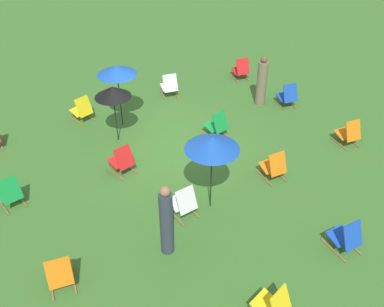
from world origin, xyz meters
The scene contains 19 objects.
ground_plane centered at (0.00, 0.00, 0.00)m, with size 40.00×40.00×0.00m, color #386B28.
deckchair_0 centered at (-4.40, -2.53, 0.37)m, with size 0.63×0.85×0.83m.
deckchair_1 centered at (1.67, 0.35, 0.37)m, with size 0.62×0.84×0.83m.
deckchair_2 centered at (-1.47, 0.20, 0.37)m, with size 0.60×0.83×0.83m.
deckchair_3 centered at (4.52, 0.13, 0.37)m, with size 0.58×0.82×0.83m.
deckchair_4 centered at (-4.49, 2.57, 0.37)m, with size 0.57×0.82×0.83m.
deckchair_5 centered at (-1.49, -2.75, 0.37)m, with size 0.63×0.85×0.83m.
deckchair_6 centered at (4.21, 3.12, 0.37)m, with size 0.62×0.84×0.83m.
deckchair_7 centered at (1.11, 2.61, 0.37)m, with size 0.53×0.79×0.83m.
deckchair_8 centered at (-1.61, 2.65, 0.37)m, with size 0.54×0.80×0.83m.
deckchair_9 centered at (1.10, 5.87, 0.37)m, with size 0.66×0.86×0.83m.
deckchair_12 centered at (1.66, -2.75, 0.37)m, with size 0.67×0.86×0.83m.
deckchair_13 centered at (-4.49, -0.08, 0.37)m, with size 0.62×0.84×0.83m.
deckchair_15 centered at (-1.32, 5.38, 0.37)m, with size 0.50×0.78×0.83m.
umbrella_0 centered at (0.69, -1.85, 1.86)m, with size 1.17×1.17×2.00m.
umbrella_1 centered at (0.40, 2.71, 1.87)m, with size 1.25×1.25×2.03m.
umbrella_2 centered at (1.16, -1.13, 1.61)m, with size 1.03×1.03×1.77m.
person_0 centered at (-3.83, -0.67, 0.80)m, with size 0.45×0.45×1.71m.
person_1 centered at (1.96, 3.40, 0.87)m, with size 0.33×0.33×1.81m.
Camera 1 is at (4.87, 9.18, 7.30)m, focal length 40.66 mm.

